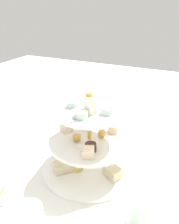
{
  "coord_description": "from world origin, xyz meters",
  "views": [
    {
      "loc": [
        0.5,
        0.23,
        0.45
      ],
      "look_at": [
        0.0,
        0.0,
        0.18
      ],
      "focal_mm": 36.51,
      "sensor_mm": 36.0,
      "label": 1
    }
  ],
  "objects_px": {
    "butter_knife_left": "(173,146)",
    "butter_knife_right": "(1,150)",
    "water_glass_tall_right": "(77,110)",
    "water_glass_short_left": "(29,223)",
    "tiered_serving_stand": "(89,145)",
    "water_glass_mid_back": "(141,213)"
  },
  "relations": [
    {
      "from": "water_glass_tall_right",
      "to": "butter_knife_left",
      "type": "distance_m",
      "value": 0.37
    },
    {
      "from": "tiered_serving_stand",
      "to": "water_glass_tall_right",
      "type": "distance_m",
      "value": 0.26
    },
    {
      "from": "butter_knife_right",
      "to": "water_glass_mid_back",
      "type": "relative_size",
      "value": 1.93
    },
    {
      "from": "water_glass_short_left",
      "to": "tiered_serving_stand",
      "type": "bearing_deg",
      "value": 176.15
    },
    {
      "from": "water_glass_tall_right",
      "to": "butter_knife_left",
      "type": "bearing_deg",
      "value": 92.12
    },
    {
      "from": "water_glass_tall_right",
      "to": "water_glass_short_left",
      "type": "relative_size",
      "value": 1.74
    },
    {
      "from": "butter_knife_left",
      "to": "butter_knife_right",
      "type": "xyz_separation_m",
      "value": [
        0.27,
        -0.52,
        0.0
      ]
    },
    {
      "from": "water_glass_short_left",
      "to": "butter_knife_right",
      "type": "bearing_deg",
      "value": -125.95
    },
    {
      "from": "tiered_serving_stand",
      "to": "water_glass_mid_back",
      "type": "height_order",
      "value": "tiered_serving_stand"
    },
    {
      "from": "tiered_serving_stand",
      "to": "butter_knife_left",
      "type": "height_order",
      "value": "tiered_serving_stand"
    },
    {
      "from": "tiered_serving_stand",
      "to": "butter_knife_left",
      "type": "xyz_separation_m",
      "value": [
        -0.22,
        0.21,
        -0.08
      ]
    },
    {
      "from": "water_glass_tall_right",
      "to": "water_glass_short_left",
      "type": "height_order",
      "value": "water_glass_tall_right"
    },
    {
      "from": "water_glass_short_left",
      "to": "butter_knife_right",
      "type": "xyz_separation_m",
      "value": [
        -0.21,
        -0.29,
        -0.04
      ]
    },
    {
      "from": "tiered_serving_stand",
      "to": "water_glass_short_left",
      "type": "xyz_separation_m",
      "value": [
        0.26,
        -0.02,
        -0.04
      ]
    },
    {
      "from": "water_glass_tall_right",
      "to": "butter_knife_right",
      "type": "relative_size",
      "value": 0.81
    },
    {
      "from": "tiered_serving_stand",
      "to": "water_glass_mid_back",
      "type": "distance_m",
      "value": 0.24
    },
    {
      "from": "water_glass_short_left",
      "to": "butter_knife_right",
      "type": "relative_size",
      "value": 0.46
    },
    {
      "from": "butter_knife_right",
      "to": "water_glass_tall_right",
      "type": "bearing_deg",
      "value": 147.39
    },
    {
      "from": "butter_knife_left",
      "to": "tiered_serving_stand",
      "type": "bearing_deg",
      "value": 84.33
    },
    {
      "from": "water_glass_short_left",
      "to": "water_glass_tall_right",
      "type": "bearing_deg",
      "value": -163.8
    },
    {
      "from": "water_glass_short_left",
      "to": "butter_knife_right",
      "type": "distance_m",
      "value": 0.36
    },
    {
      "from": "water_glass_mid_back",
      "to": "tiered_serving_stand",
      "type": "bearing_deg",
      "value": -126.42
    }
  ]
}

